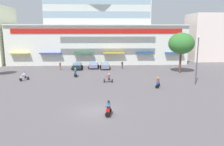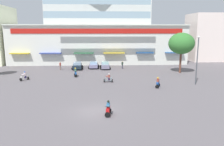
{
  "view_description": "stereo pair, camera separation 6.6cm",
  "coord_description": "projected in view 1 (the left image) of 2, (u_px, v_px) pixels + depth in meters",
  "views": [
    {
      "loc": [
        0.59,
        -21.41,
        8.12
      ],
      "look_at": [
        2.34,
        12.59,
        1.52
      ],
      "focal_mm": 35.47,
      "sensor_mm": 36.0,
      "label": 1
    },
    {
      "loc": [
        0.65,
        -21.41,
        8.12
      ],
      "look_at": [
        2.34,
        12.59,
        1.52
      ],
      "focal_mm": 35.47,
      "sensor_mm": 36.0,
      "label": 2
    }
  ],
  "objects": [
    {
      "name": "scooter_rider_3",
      "position": [
        24.0,
        77.0,
        36.3
      ],
      "size": [
        1.29,
        1.51,
        1.51
      ],
      "color": "black",
      "rests_on": "ground"
    },
    {
      "name": "flank_building_right",
      "position": [
        209.0,
        37.0,
        60.14
      ],
      "size": [
        10.9,
        8.65,
        12.45
      ],
      "color": "silver",
      "rests_on": "ground"
    },
    {
      "name": "pedestrian_0",
      "position": [
        60.0,
        65.0,
        45.81
      ],
      "size": [
        0.52,
        0.52,
        1.7
      ],
      "color": "#795E53",
      "rests_on": "ground"
    },
    {
      "name": "ground_plane",
      "position": [
        97.0,
        82.0,
        35.25
      ],
      "size": [
        128.0,
        128.0,
        0.0
      ],
      "primitive_type": "plane",
      "color": "#5F585C"
    },
    {
      "name": "scooter_rider_4",
      "position": [
        108.0,
        79.0,
        34.95
      ],
      "size": [
        1.46,
        0.64,
        1.44
      ],
      "color": "black",
      "rests_on": "ground"
    },
    {
      "name": "plaza_tree_1",
      "position": [
        181.0,
        44.0,
        41.8
      ],
      "size": [
        4.88,
        4.58,
        7.69
      ],
      "color": "brown",
      "rests_on": "ground"
    },
    {
      "name": "pedestrian_1",
      "position": [
        122.0,
        64.0,
        47.31
      ],
      "size": [
        0.55,
        0.55,
        1.63
      ],
      "color": "#403F4D",
      "rests_on": "ground"
    },
    {
      "name": "streetlamp_near",
      "position": [
        197.0,
        57.0,
        32.88
      ],
      "size": [
        0.4,
        0.4,
        7.31
      ],
      "color": "#474C51",
      "rests_on": "ground"
    },
    {
      "name": "colonial_building",
      "position": [
        98.0,
        31.0,
        56.24
      ],
      "size": [
        42.52,
        16.37,
        18.86
      ],
      "color": "silver",
      "rests_on": "ground"
    },
    {
      "name": "scooter_rider_1",
      "position": [
        108.0,
        109.0,
        21.4
      ],
      "size": [
        0.71,
        1.37,
        1.48
      ],
      "color": "black",
      "rests_on": "ground"
    },
    {
      "name": "scooter_rider_0",
      "position": [
        75.0,
        73.0,
        39.25
      ],
      "size": [
        0.74,
        1.55,
        1.59
      ],
      "color": "black",
      "rests_on": "ground"
    },
    {
      "name": "parked_car_1",
      "position": [
        94.0,
        65.0,
        48.11
      ],
      "size": [
        2.45,
        3.99,
        1.42
      ],
      "color": "slate",
      "rests_on": "ground"
    },
    {
      "name": "scooter_rider_2",
      "position": [
        158.0,
        83.0,
        31.78
      ],
      "size": [
        0.99,
        1.41,
        1.55
      ],
      "color": "black",
      "rests_on": "ground"
    },
    {
      "name": "parked_car_0",
      "position": [
        77.0,
        65.0,
        47.01
      ],
      "size": [
        2.56,
        4.59,
        1.46
      ],
      "color": "#192531",
      "rests_on": "ground"
    },
    {
      "name": "parked_car_2",
      "position": [
        105.0,
        65.0,
        47.3
      ],
      "size": [
        2.34,
        4.18,
        1.54
      ],
      "color": "slate",
      "rests_on": "ground"
    }
  ]
}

